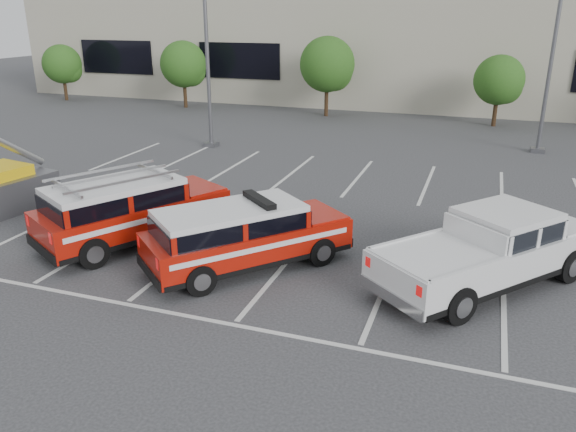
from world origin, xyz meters
name	(u,v)px	position (x,y,z in m)	size (l,w,h in m)	color
ground	(280,270)	(0.00, 0.00, 0.00)	(120.00, 120.00, 0.00)	#2E2E31
stall_markings	(327,214)	(0.00, 4.50, 0.01)	(23.00, 15.00, 0.01)	silver
convention_building	(433,33)	(0.18, 31.86, 4.72)	(60.00, 16.99, 13.20)	#B6AF9A
tree_far_left	(64,65)	(-24.91, 22.05, 2.50)	(2.77, 2.77, 3.99)	#3F2B19
tree_left	(185,66)	(-14.91, 22.05, 2.77)	(3.07, 3.07, 4.42)	#3F2B19
tree_mid_left	(329,66)	(-4.91, 22.05, 3.04)	(3.37, 3.37, 4.85)	#3F2B19
tree_mid_right	(500,82)	(5.09, 22.05, 2.50)	(2.77, 2.77, 3.99)	#3F2B19
light_pole_left	(206,35)	(-8.00, 12.00, 5.19)	(0.90, 0.60, 10.24)	#59595E
light_pole_mid	(555,37)	(7.00, 16.00, 5.19)	(0.90, 0.60, 10.24)	#59595E
fire_chief_suv	(245,240)	(-0.93, -0.11, 0.75)	(4.84, 5.17, 1.83)	#A41207
white_pickup	(488,257)	(4.97, 0.93, 0.72)	(5.34, 5.85, 1.81)	silver
ladder_suv	(131,214)	(-4.66, 0.38, 0.83)	(4.35, 5.60, 2.07)	#A41207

